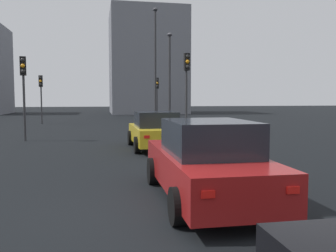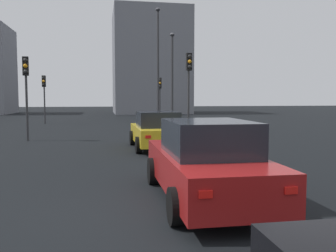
% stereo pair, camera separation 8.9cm
% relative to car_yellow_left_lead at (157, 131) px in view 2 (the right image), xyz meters
% --- Properties ---
extents(ground_plane, '(160.00, 160.00, 0.20)m').
position_rel_car_yellow_left_lead_xyz_m(ground_plane, '(-8.35, 1.75, -0.84)').
color(ground_plane, black).
extents(car_yellow_left_lead, '(4.11, 2.06, 1.53)m').
position_rel_car_yellow_left_lead_xyz_m(car_yellow_left_lead, '(0.00, 0.00, 0.00)').
color(car_yellow_left_lead, gold).
rests_on(car_yellow_left_lead, ground_plane).
extents(car_red_left_second, '(4.75, 2.05, 1.65)m').
position_rel_car_yellow_left_lead_xyz_m(car_red_left_second, '(-7.64, 0.14, 0.05)').
color(car_red_left_second, maroon).
rests_on(car_red_left_second, ground_plane).
extents(traffic_light_near_left, '(0.32, 0.30, 4.06)m').
position_rel_car_yellow_left_lead_xyz_m(traffic_light_near_left, '(3.73, 5.81, 2.18)').
color(traffic_light_near_left, '#2D2D30').
rests_on(traffic_light_near_left, ground_plane).
extents(traffic_light_near_right, '(0.32, 0.29, 3.85)m').
position_rel_car_yellow_left_lead_xyz_m(traffic_light_near_right, '(15.47, 6.74, 2.04)').
color(traffic_light_near_right, '#2D2D30').
rests_on(traffic_light_near_right, ground_plane).
extents(traffic_light_far_left, '(0.33, 0.30, 3.77)m').
position_rel_car_yellow_left_lead_xyz_m(traffic_light_far_left, '(15.49, -2.58, 1.98)').
color(traffic_light_far_left, '#2D2D30').
rests_on(traffic_light_far_left, ground_plane).
extents(traffic_light_far_right, '(0.32, 0.30, 4.43)m').
position_rel_car_yellow_left_lead_xyz_m(traffic_light_far_right, '(3.95, -2.30, 2.43)').
color(traffic_light_far_right, '#2D2D30').
rests_on(traffic_light_far_right, ground_plane).
extents(street_lamp_kerbside, '(0.56, 0.36, 8.80)m').
position_rel_car_yellow_left_lead_xyz_m(street_lamp_kerbside, '(12.64, -1.99, 4.34)').
color(street_lamp_kerbside, '#2D2D30').
rests_on(street_lamp_kerbside, ground_plane).
extents(street_lamp_far, '(0.56, 0.36, 6.72)m').
position_rel_car_yellow_left_lead_xyz_m(street_lamp_far, '(11.12, -2.79, 3.26)').
color(street_lamp_far, '#2D2D30').
rests_on(street_lamp_far, ground_plane).
extents(building_facade_left, '(10.48, 9.77, 13.59)m').
position_rel_car_yellow_left_lead_xyz_m(building_facade_left, '(34.72, -4.25, 6.06)').
color(building_facade_left, slate).
rests_on(building_facade_left, ground_plane).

